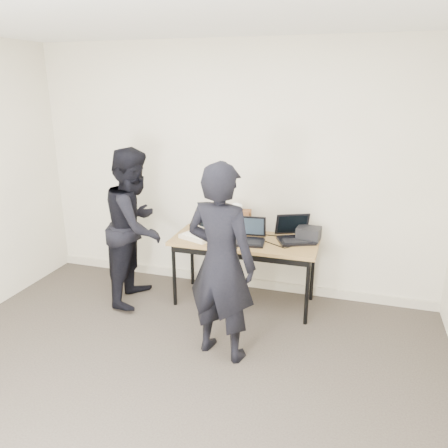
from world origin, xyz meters
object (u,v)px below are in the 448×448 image
at_px(laptop_right, 295,235).
at_px(laptop_beige, 201,232).
at_px(leather_satchel, 234,220).
at_px(laptop_center, 249,236).
at_px(person_typist, 221,263).
at_px(person_observer, 136,226).
at_px(equipment_box, 309,234).
at_px(desk, 244,245).

bearing_deg(laptop_right, laptop_beige, 166.82).
distance_m(laptop_right, leather_satchel, 0.68).
relative_size(laptop_center, leather_satchel, 0.95).
relative_size(leather_satchel, person_typist, 0.22).
bearing_deg(person_typist, person_observer, -19.12).
xyz_separation_m(equipment_box, person_observer, (-1.76, -0.41, 0.04)).
bearing_deg(person_observer, laptop_beige, -81.41).
height_order(desk, person_observer, person_observer).
height_order(laptop_center, person_observer, person_observer).
height_order(laptop_center, equipment_box, laptop_center).
xyz_separation_m(leather_satchel, person_typist, (0.22, -1.18, 0.00)).
xyz_separation_m(person_typist, person_observer, (-1.17, 0.73, -0.02)).
distance_m(laptop_right, person_observer, 1.66).
relative_size(equipment_box, person_observer, 0.14).
relative_size(desk, laptop_beige, 3.50).
bearing_deg(laptop_beige, leather_satchel, 65.95).
height_order(equipment_box, person_typist, person_typist).
relative_size(laptop_center, person_observer, 0.21).
bearing_deg(leather_satchel, desk, -56.17).
relative_size(laptop_beige, laptop_right, 0.94).
xyz_separation_m(laptop_beige, equipment_box, (1.09, 0.23, 0.01)).
relative_size(laptop_right, leather_satchel, 1.23).
bearing_deg(laptop_right, leather_satchel, 148.73).
bearing_deg(laptop_beige, equipment_box, 33.90).
bearing_deg(laptop_beige, person_observer, -143.54).
bearing_deg(person_observer, leather_satchel, -70.96).
bearing_deg(leather_satchel, laptop_beige, -140.27).
bearing_deg(laptop_center, person_typist, -97.48).
relative_size(laptop_beige, person_typist, 0.25).
distance_m(desk, person_observer, 1.16).
distance_m(laptop_beige, person_observer, 0.70).
xyz_separation_m(leather_satchel, person_observer, (-0.95, -0.44, -0.02)).
distance_m(laptop_beige, laptop_right, 0.97).
distance_m(laptop_beige, leather_satchel, 0.39).
height_order(laptop_center, person_typist, person_typist).
xyz_separation_m(desk, equipment_box, (0.63, 0.19, 0.13)).
distance_m(desk, person_typist, 0.97).
distance_m(desk, laptop_center, 0.13).
relative_size(desk, leather_satchel, 4.03).
xyz_separation_m(laptop_center, leather_satchel, (-0.24, 0.26, 0.07)).
bearing_deg(equipment_box, laptop_right, -160.55).
xyz_separation_m(laptop_beige, leather_satchel, (0.28, 0.27, 0.07)).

